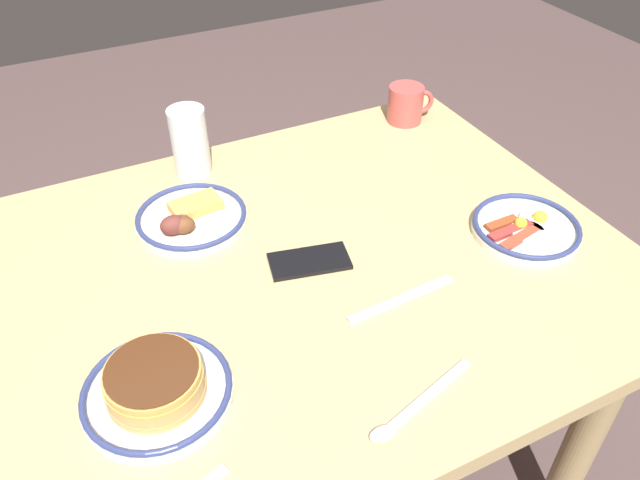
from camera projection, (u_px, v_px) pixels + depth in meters
ground_plane at (308, 476)px, 1.59m from camera, size 6.00×6.00×0.00m
dining_table at (303, 305)px, 1.20m from camera, size 1.17×0.91×0.73m
plate_near_main at (191, 218)px, 1.20m from camera, size 0.22×0.22×0.05m
plate_center_pancakes at (156, 387)px, 0.88m from camera, size 0.22×0.22×0.06m
plate_far_companion at (526, 228)px, 1.18m from camera, size 0.20×0.20×0.04m
coffee_mug at (406, 104)px, 1.50m from camera, size 0.11×0.08×0.09m
drinking_glass at (190, 145)px, 1.31m from camera, size 0.08×0.08×0.15m
cell_phone at (309, 261)px, 1.12m from camera, size 0.16×0.10×0.01m
butter_knife at (401, 299)px, 1.05m from camera, size 0.21×0.03×0.01m
tea_spoon at (409, 412)px, 0.87m from camera, size 0.20×0.07×0.01m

